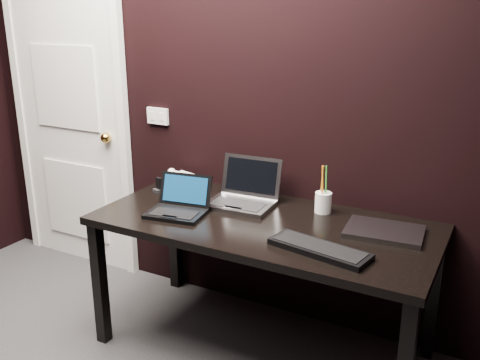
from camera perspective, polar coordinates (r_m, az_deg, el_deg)
The scene contains 11 objects.
wall_back at distance 3.01m, azimuth 0.85°, elevation 9.17°, with size 4.00×4.00×0.00m, color black.
door at distance 3.84m, azimuth -17.64°, elevation 6.37°, with size 0.99×0.10×2.14m.
wall_switch at distance 3.36m, azimuth -8.77°, elevation 6.76°, with size 0.15×0.02×0.10m.
desk at distance 2.71m, azimuth 2.53°, elevation -5.90°, with size 1.70×0.80×0.74m.
netbook at distance 2.78m, azimuth -6.57°, elevation -2.82°, with size 0.32×0.30×0.18m.
silver_laptop at distance 2.89m, azimuth 0.33°, elevation -1.77°, with size 0.36×0.33×0.24m.
ext_keyboard at distance 2.38m, azimuth 8.48°, elevation -7.26°, with size 0.47×0.23×0.03m.
closed_laptop at distance 2.62m, azimuth 15.13°, elevation -5.32°, with size 0.38×0.29×0.02m.
desk_phone at distance 3.20m, azimuth -6.23°, elevation -0.02°, with size 0.22×0.20×0.11m.
mobile_phone at distance 3.12m, azimuth -8.70°, elevation -0.70°, with size 0.06×0.05×0.08m.
pen_cup at distance 2.80m, azimuth 8.87°, elevation -2.28°, with size 0.10×0.10×0.25m.
Camera 1 is at (1.37, -0.84, 1.76)m, focal length 40.00 mm.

